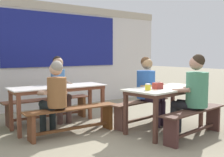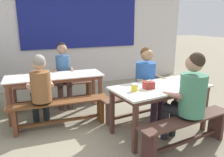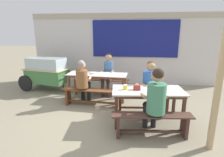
{
  "view_description": "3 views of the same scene",
  "coord_description": "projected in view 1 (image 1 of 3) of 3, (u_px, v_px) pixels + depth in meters",
  "views": [
    {
      "loc": [
        -2.9,
        -3.52,
        1.36
      ],
      "look_at": [
        0.03,
        0.36,
        0.93
      ],
      "focal_mm": 43.88,
      "sensor_mm": 36.0,
      "label": 1
    },
    {
      "loc": [
        -1.23,
        -2.98,
        1.74
      ],
      "look_at": [
        0.25,
        0.51,
        0.75
      ],
      "focal_mm": 35.05,
      "sensor_mm": 36.0,
      "label": 2
    },
    {
      "loc": [
        0.45,
        -4.12,
        1.99
      ],
      "look_at": [
        -0.15,
        0.41,
        0.81
      ],
      "focal_mm": 29.42,
      "sensor_mm": 36.0,
      "label": 3
    }
  ],
  "objects": [
    {
      "name": "ground_plane",
      "position": [
        123.0,
        134.0,
        4.66
      ],
      "size": [
        40.0,
        40.0,
        0.0
      ],
      "primitive_type": "plane",
      "color": "gray"
    },
    {
      "name": "backdrop_wall",
      "position": [
        49.0,
        53.0,
        6.91
      ],
      "size": [
        7.17,
        0.23,
        2.64
      ],
      "color": "silver",
      "rests_on": "ground_plane"
    },
    {
      "name": "dining_table_far",
      "position": [
        59.0,
        91.0,
        5.03
      ],
      "size": [
        1.79,
        0.7,
        0.77
      ],
      "color": "silver",
      "rests_on": "ground_plane"
    },
    {
      "name": "dining_table_near",
      "position": [
        166.0,
        92.0,
        4.81
      ],
      "size": [
        1.6,
        0.9,
        0.77
      ],
      "color": "silver",
      "rests_on": "ground_plane"
    },
    {
      "name": "bench_far_back",
      "position": [
        48.0,
        106.0,
        5.53
      ],
      "size": [
        1.79,
        0.4,
        0.46
      ],
      "color": "brown",
      "rests_on": "ground_plane"
    },
    {
      "name": "bench_far_front",
      "position": [
        73.0,
        117.0,
        4.6
      ],
      "size": [
        1.66,
        0.37,
        0.46
      ],
      "color": "brown",
      "rests_on": "ground_plane"
    },
    {
      "name": "bench_near_back",
      "position": [
        141.0,
        109.0,
        5.25
      ],
      "size": [
        1.43,
        0.4,
        0.46
      ],
      "color": "brown",
      "rests_on": "ground_plane"
    },
    {
      "name": "bench_near_front",
      "position": [
        194.0,
        119.0,
        4.43
      ],
      "size": [
        1.55,
        0.44,
        0.46
      ],
      "color": "#492E25",
      "rests_on": "ground_plane"
    },
    {
      "name": "person_right_near_table",
      "position": [
        148.0,
        86.0,
        5.27
      ],
      "size": [
        0.52,
        0.57,
        1.31
      ],
      "color": "#291C2C",
      "rests_on": "ground_plane"
    },
    {
      "name": "person_near_front",
      "position": [
        193.0,
        90.0,
        4.46
      ],
      "size": [
        0.51,
        0.6,
        1.36
      ],
      "color": "black",
      "rests_on": "ground_plane"
    },
    {
      "name": "person_center_facing",
      "position": [
        59.0,
        84.0,
        5.55
      ],
      "size": [
        0.44,
        0.58,
        1.32
      ],
      "color": "#4D3632",
      "rests_on": "ground_plane"
    },
    {
      "name": "person_left_back_turned",
      "position": [
        55.0,
        93.0,
        4.47
      ],
      "size": [
        0.43,
        0.57,
        1.26
      ],
      "color": "black",
      "rests_on": "ground_plane"
    },
    {
      "name": "tissue_box",
      "position": [
        158.0,
        86.0,
        4.62
      ],
      "size": [
        0.15,
        0.12,
        0.13
      ],
      "color": "#9D312B",
      "rests_on": "dining_table_near"
    },
    {
      "name": "condiment_jar",
      "position": [
        148.0,
        87.0,
        4.46
      ],
      "size": [
        0.09,
        0.09,
        0.11
      ],
      "color": "yellow",
      "rests_on": "dining_table_near"
    },
    {
      "name": "soup_bowl",
      "position": [
        53.0,
        85.0,
        4.94
      ],
      "size": [
        0.16,
        0.16,
        0.05
      ],
      "primitive_type": "cylinder",
      "color": "silver",
      "rests_on": "dining_table_far"
    }
  ]
}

